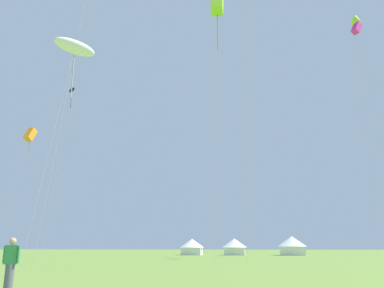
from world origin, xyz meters
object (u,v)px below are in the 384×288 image
Objects in this scene: kite_orange_box at (30,135)px; kite_lime_box at (217,5)px; kite_lime_delta at (358,22)px; festival_tent_center at (234,246)px; person_spectator at (10,266)px; kite_black_parafoil at (72,91)px; kite_magenta_box at (357,29)px; kite_white_parafoil at (75,48)px; festival_tent_left at (192,246)px; festival_tent_right at (292,245)px.

kite_orange_box is 0.76× the size of kite_lime_box.
kite_lime_delta is 42.97m from festival_tent_center.
kite_orange_box reaches higher than person_spectator.
kite_black_parafoil is 37.39m from festival_tent_center.
kite_magenta_box is 2.37× the size of kite_white_parafoil.
kite_orange_box is (-23.58, 35.44, 5.11)m from kite_white_parafoil.
kite_magenta_box is at bearing -32.78° from festival_tent_left.
kite_lime_delta is 47.18m from festival_tent_left.
kite_lime_delta is 22.22× the size of person_spectator.
kite_magenta_box reaches higher than kite_orange_box.
festival_tent_right is at bearing 32.19° from kite_black_parafoil.
kite_lime_box is (7.94, 13.66, 11.20)m from kite_white_parafoil.
kite_white_parafoil is 15.88m from person_spectator.
kite_white_parafoil is 55.03m from festival_tent_right.
kite_magenta_box is at bearing -61.32° from festival_tent_right.
kite_lime_delta is 2.74× the size of kite_white_parafoil.
kite_lime_delta reaches higher than festival_tent_left.
kite_lime_box is at bearing -104.09° from festival_tent_right.
festival_tent_left is at bearing 147.22° from kite_magenta_box.
festival_tent_right is (-9.38, 17.15, -30.35)m from kite_magenta_box.
kite_magenta_box is at bearing -1.92° from kite_orange_box.
kite_orange_box reaches higher than festival_tent_right.
festival_tent_right reaches higher than festival_tent_center.
kite_lime_box is 43.86m from festival_tent_center.
kite_orange_box is 54.82m from person_spectator.
kite_lime_box is at bearing 77.49° from person_spectator.
kite_black_parafoil is at bearing -147.81° from festival_tent_right.
festival_tent_left is (-29.05, 9.98, -35.81)m from kite_lime_delta.
festival_tent_right is (32.18, 20.26, -21.85)m from kite_black_parafoil.
kite_black_parafoil is 4.96× the size of festival_tent_right.
kite_lime_delta is 8.91× the size of festival_tent_center.
kite_white_parafoil reaches higher than festival_tent_center.
festival_tent_center is (4.63, 60.08, 0.71)m from person_spectator.
kite_orange_box is 4.59× the size of festival_tent_center.
kite_magenta_box is 36.10m from festival_tent_right.
kite_lime_delta reaches higher than kite_orange_box.
kite_black_parafoil is 43.86m from festival_tent_right.
kite_lime_box is 15.04× the size of person_spectator.
kite_black_parafoil is 28.48m from kite_lime_box.
person_spectator is 0.40× the size of festival_tent_center.
kite_lime_box is 44.57m from festival_tent_left.
festival_tent_right is at bearing 75.91° from kite_lime_box.
festival_tent_right is at bearing 71.25° from kite_white_parafoil.
kite_black_parafoil is at bearing -28.89° from kite_orange_box.
kite_black_parafoil reaches higher than kite_orange_box.
kite_lime_box is at bearing -132.98° from kite_magenta_box.
kite_black_parafoil is 11.10m from kite_orange_box.
kite_black_parafoil is 35.55m from kite_white_parafoil.
kite_magenta_box is at bearing -108.66° from kite_lime_delta.
kite_black_parafoil is 42.54m from kite_magenta_box.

